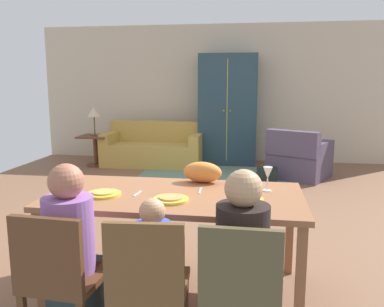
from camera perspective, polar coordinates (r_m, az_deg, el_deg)
The scene contains 25 objects.
ground_plane at distance 5.26m, azimuth 1.11°, elevation -7.48°, with size 7.45×6.40×0.02m, color brown.
back_wall at distance 8.25m, azimuth 4.20°, elevation 8.47°, with size 7.45×0.10×2.70m, color beige.
dining_table at distance 3.02m, azimuth -2.29°, elevation -6.94°, with size 1.86×0.95×0.76m.
plate_near_man at distance 3.02m, azimuth -12.35°, elevation -5.60°, with size 0.25×0.25×0.02m, color yellow.
pizza_near_man at distance 3.02m, azimuth -12.37°, elevation -5.33°, with size 0.17×0.17×0.01m, color gold.
plate_near_child at distance 2.83m, azimuth -3.01°, elevation -6.48°, with size 0.25×0.25×0.02m, color yellow.
pizza_near_child at distance 2.82m, azimuth -3.01°, elevation -6.19°, with size 0.17×0.17×0.01m, color #DF974B.
plate_near_woman at distance 2.85m, azimuth 7.53°, elevation -6.43°, with size 0.25×0.25×0.02m, color yellow.
wine_glass at distance 3.09m, azimuth 10.64°, elevation -2.84°, with size 0.07×0.07×0.19m.
fork at distance 3.01m, azimuth -7.72°, elevation -5.62°, with size 0.02×0.15×0.01m, color silver.
knife at distance 3.06m, azimuth 1.15°, elevation -5.26°, with size 0.01×0.17×0.01m, color silver.
dining_chair_man at distance 2.51m, azimuth -18.29°, elevation -15.97°, with size 0.45×0.45×0.87m.
person_man at distance 2.64m, azimuth -16.41°, elevation -14.02°, with size 0.30×0.41×1.11m.
dining_chair_child at distance 2.34m, azimuth -6.20°, elevation -17.56°, with size 0.45×0.45×0.87m.
person_child at distance 2.51m, azimuth -5.35°, elevation -17.00°, with size 0.22×0.30×0.92m.
dining_chair_woman at distance 2.27m, azimuth 6.86°, elevation -18.45°, with size 0.43×0.43×0.87m.
person_woman at distance 2.42m, azimuth 7.07°, elevation -16.03°, with size 0.30×0.40×1.11m.
cat at distance 3.31m, azimuth 1.49°, elevation -2.65°, with size 0.32×0.16×0.17m, color orange.
area_rug at distance 6.80m, azimuth 3.26°, elevation -3.32°, with size 2.60×1.80×0.01m, color slate.
couch at distance 7.78m, azimuth -5.42°, elevation 0.60°, with size 1.86×0.86×0.82m.
armchair at distance 6.89m, azimuth 14.83°, elevation -0.78°, with size 1.15×1.16×0.82m.
armoire at distance 7.86m, azimuth 5.11°, elevation 6.19°, with size 1.10×0.59×2.10m.
side_table at distance 7.86m, azimuth -13.48°, elevation 1.02°, with size 0.56×0.56×0.58m.
table_lamp at distance 7.79m, azimuth -13.67°, elevation 5.61°, with size 0.26×0.26×0.54m.
handbag at distance 6.45m, azimuth 10.52°, elevation -3.05°, with size 0.32×0.16×0.26m, color black.
Camera 1 is at (0.67, -4.37, 1.57)m, focal length 37.77 mm.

